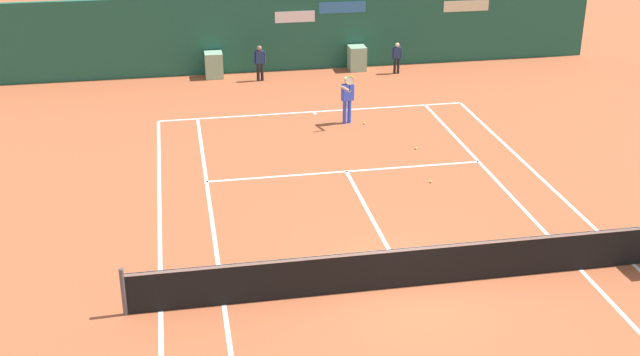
# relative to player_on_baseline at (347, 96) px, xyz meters

# --- Properties ---
(ground_plane) EXTENTS (80.00, 80.00, 0.01)m
(ground_plane) POSITION_rel_player_on_baseline_xyz_m (-0.88, -9.79, -0.95)
(ground_plane) COLOR #B25633
(tennis_net) EXTENTS (12.10, 0.10, 1.07)m
(tennis_net) POSITION_rel_player_on_baseline_xyz_m (-0.88, -10.37, -0.44)
(tennis_net) COLOR #4C4C51
(tennis_net) RESTS_ON ground_plane
(sponsor_back_wall) EXTENTS (25.00, 1.02, 3.08)m
(sponsor_back_wall) POSITION_rel_player_on_baseline_xyz_m (-0.89, 6.61, 0.54)
(sponsor_back_wall) COLOR #1E5642
(sponsor_back_wall) RESTS_ON ground_plane
(player_on_baseline) EXTENTS (0.50, 0.78, 1.81)m
(player_on_baseline) POSITION_rel_player_on_baseline_xyz_m (0.00, 0.00, 0.00)
(player_on_baseline) COLOR blue
(player_on_baseline) RESTS_ON ground_plane
(ball_kid_left_post) EXTENTS (0.46, 0.19, 1.38)m
(ball_kid_left_post) POSITION_rel_player_on_baseline_xyz_m (-2.28, 5.31, -0.15)
(ball_kid_left_post) COLOR black
(ball_kid_left_post) RESTS_ON ground_plane
(ball_kid_centre_post) EXTENTS (0.41, 0.20, 1.24)m
(ball_kid_centre_post) POSITION_rel_player_on_baseline_xyz_m (3.15, 5.31, -0.24)
(ball_kid_centre_post) COLOR black
(ball_kid_centre_post) RESTS_ON ground_plane
(tennis_ball_near_service_line) EXTENTS (0.07, 0.07, 0.07)m
(tennis_ball_near_service_line) POSITION_rel_player_on_baseline_xyz_m (0.54, -0.21, -0.92)
(tennis_ball_near_service_line) COLOR #CCE033
(tennis_ball_near_service_line) RESTS_ON ground_plane
(tennis_ball_mid_court) EXTENTS (0.07, 0.07, 0.07)m
(tennis_ball_mid_court) POSITION_rel_player_on_baseline_xyz_m (1.58, -2.68, -0.92)
(tennis_ball_mid_court) COLOR #CCE033
(tennis_ball_mid_court) RESTS_ON ground_plane
(tennis_ball_by_sideline) EXTENTS (0.07, 0.07, 0.07)m
(tennis_ball_by_sideline) POSITION_rel_player_on_baseline_xyz_m (1.26, -5.18, -0.92)
(tennis_ball_by_sideline) COLOR #CCE033
(tennis_ball_by_sideline) RESTS_ON ground_plane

